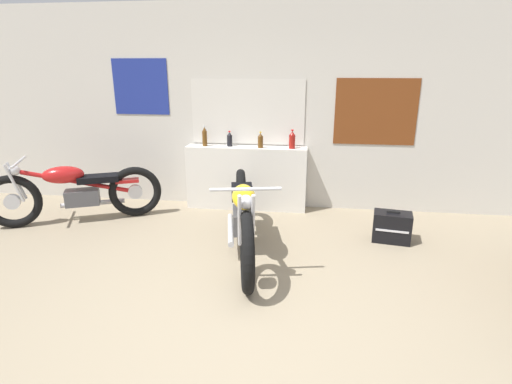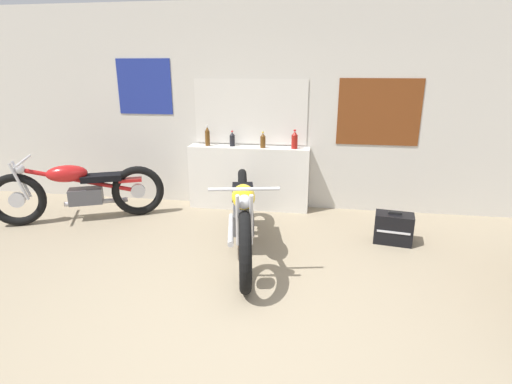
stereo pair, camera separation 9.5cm
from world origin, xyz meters
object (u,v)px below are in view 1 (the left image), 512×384
object	(u,v)px
bottle_left_center	(230,139)
motorcycle_yellow	(243,215)
bottle_leftmost	(205,137)
bottle_center	(260,141)
hard_case_black	(392,227)
bottle_right_center	(292,140)
motorcycle_red	(76,191)

from	to	relation	value
bottle_left_center	motorcycle_yellow	size ratio (longest dim) A/B	0.10
bottle_leftmost	motorcycle_yellow	size ratio (longest dim) A/B	0.13
bottle_center	hard_case_black	distance (m)	2.05
bottle_leftmost	bottle_center	distance (m)	0.79
bottle_left_center	bottle_right_center	size ratio (longest dim) A/B	0.83
bottle_left_center	hard_case_black	distance (m)	2.44
bottle_left_center	motorcycle_red	size ratio (longest dim) A/B	0.11
bottle_left_center	hard_case_black	world-z (taller)	bottle_left_center
bottle_leftmost	bottle_right_center	bearing A→B (deg)	-1.09
bottle_leftmost	hard_case_black	distance (m)	2.75
bottle_left_center	motorcycle_yellow	world-z (taller)	bottle_left_center
bottle_center	bottle_right_center	bearing A→B (deg)	0.99
motorcycle_yellow	hard_case_black	bearing A→B (deg)	17.90
bottle_leftmost	motorcycle_yellow	distance (m)	1.76
motorcycle_red	hard_case_black	world-z (taller)	motorcycle_red
bottle_center	motorcycle_yellow	size ratio (longest dim) A/B	0.10
bottle_right_center	motorcycle_red	bearing A→B (deg)	-163.78
motorcycle_red	motorcycle_yellow	bearing A→B (deg)	-15.35
bottle_center	bottle_right_center	size ratio (longest dim) A/B	0.86
bottle_right_center	hard_case_black	xyz separation A→B (m)	(1.23, -0.90, -0.84)
bottle_right_center	hard_case_black	size ratio (longest dim) A/B	0.56
bottle_left_center	bottle_center	xyz separation A→B (m)	(0.44, -0.05, 0.00)
bottle_center	bottle_left_center	bearing A→B (deg)	172.99
bottle_center	motorcycle_yellow	distance (m)	1.53
motorcycle_yellow	bottle_center	bearing A→B (deg)	89.71
motorcycle_yellow	bottle_right_center	bearing A→B (deg)	72.99
hard_case_black	bottle_leftmost	bearing A→B (deg)	159.43
bottle_right_center	hard_case_black	world-z (taller)	bottle_right_center
motorcycle_red	bottle_center	bearing A→B (deg)	18.87
bottle_center	bottle_leftmost	bearing A→B (deg)	177.78
motorcycle_yellow	motorcycle_red	size ratio (longest dim) A/B	1.11
bottle_center	hard_case_black	size ratio (longest dim) A/B	0.48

